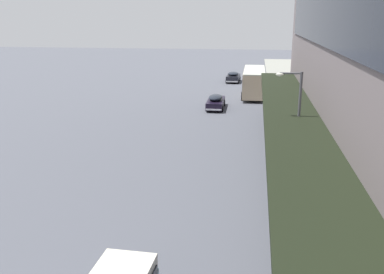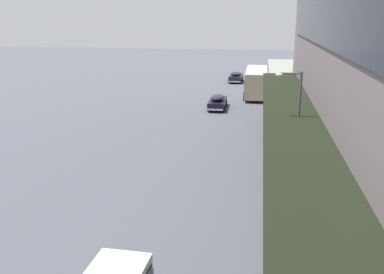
{
  "view_description": "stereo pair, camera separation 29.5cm",
  "coord_description": "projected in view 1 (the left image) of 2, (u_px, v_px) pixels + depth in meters",
  "views": [
    {
      "loc": [
        4.25,
        -8.15,
        9.3
      ],
      "look_at": [
        0.26,
        18.61,
        1.66
      ],
      "focal_mm": 40.0,
      "sensor_mm": 36.0,
      "label": 1
    },
    {
      "loc": [
        4.54,
        -8.1,
        9.3
      ],
      "look_at": [
        0.26,
        18.61,
        1.66
      ],
      "focal_mm": 40.0,
      "sensor_mm": 36.0,
      "label": 2
    }
  ],
  "objects": [
    {
      "name": "sedan_lead_mid",
      "position": [
        216.0,
        101.0,
        44.65
      ],
      "size": [
        1.82,
        5.02,
        1.52
      ],
      "color": "black",
      "rests_on": "ground"
    },
    {
      "name": "transit_bus_kerbside_front",
      "position": [
        254.0,
        81.0,
        51.41
      ],
      "size": [
        2.79,
        9.99,
        3.22
      ],
      "color": "tan",
      "rests_on": "ground"
    },
    {
      "name": "sedan_second_mid",
      "position": [
        233.0,
        77.0,
        62.74
      ],
      "size": [
        2.04,
        4.56,
        1.53
      ],
      "color": "black",
      "rests_on": "ground"
    },
    {
      "name": "street_lamp",
      "position": [
        295.0,
        116.0,
        24.57
      ],
      "size": [
        1.5,
        0.28,
        6.18
      ],
      "color": "#4C4C51",
      "rests_on": "sidewalk_kerb"
    }
  ]
}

